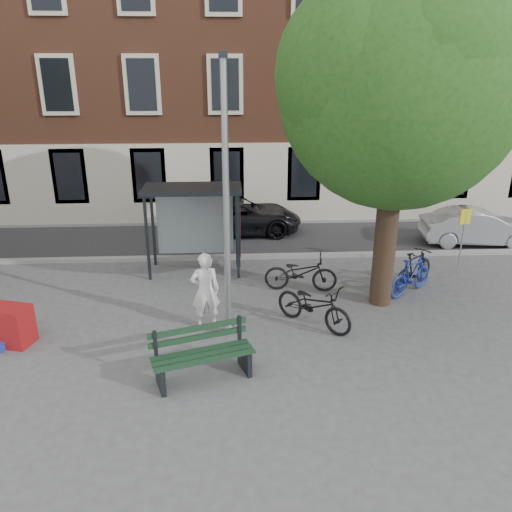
{
  "coord_description": "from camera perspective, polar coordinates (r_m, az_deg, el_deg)",
  "views": [
    {
      "loc": [
        0.07,
        -10.29,
        5.73
      ],
      "look_at": [
        0.71,
        1.42,
        1.4
      ],
      "focal_mm": 35.0,
      "sensor_mm": 36.0,
      "label": 1
    }
  ],
  "objects": [
    {
      "name": "lamppost",
      "position": [
        10.7,
        -3.39,
        4.24
      ],
      "size": [
        0.28,
        0.35,
        6.11
      ],
      "color": "#9EA0A3",
      "rests_on": "ground"
    },
    {
      "name": "ground",
      "position": [
        11.78,
        -3.11,
        -8.89
      ],
      "size": [
        90.0,
        90.0,
        0.0
      ],
      "primitive_type": "plane",
      "color": "#4C4C4F",
      "rests_on": "ground"
    },
    {
      "name": "car_dark",
      "position": [
        18.81,
        -2.07,
        4.61
      ],
      "size": [
        4.81,
        2.37,
        1.31
      ],
      "primitive_type": "imported",
      "rotation": [
        0.0,
        0.0,
        1.61
      ],
      "color": "black",
      "rests_on": "ground"
    },
    {
      "name": "painter",
      "position": [
        11.73,
        -5.82,
        -3.98
      ],
      "size": [
        0.74,
        0.54,
        1.87
      ],
      "primitive_type": "imported",
      "rotation": [
        0.0,
        0.0,
        3.28
      ],
      "color": "white",
      "rests_on": "ground"
    },
    {
      "name": "building_row",
      "position": [
        23.32,
        -3.6,
        23.36
      ],
      "size": [
        30.0,
        8.0,
        14.0
      ],
      "primitive_type": "cube",
      "color": "brown",
      "rests_on": "ground"
    },
    {
      "name": "red_stand",
      "position": [
        12.45,
        -26.3,
        -7.12
      ],
      "size": [
        1.03,
        0.82,
        0.9
      ],
      "primitive_type": "cube",
      "rotation": [
        0.0,
        0.0,
        -0.28
      ],
      "color": "maroon",
      "rests_on": "ground"
    },
    {
      "name": "tree_right",
      "position": [
        12.32,
        16.45,
        18.96
      ],
      "size": [
        5.76,
        5.6,
        8.2
      ],
      "color": "black",
      "rests_on": "ground"
    },
    {
      "name": "curb_near",
      "position": [
        16.31,
        -3.18,
        -0.11
      ],
      "size": [
        40.0,
        0.25,
        0.12
      ],
      "primitive_type": "cube",
      "color": "gray",
      "rests_on": "ground"
    },
    {
      "name": "bike_b",
      "position": [
        14.24,
        17.31,
        -2.15
      ],
      "size": [
        1.7,
        1.43,
        1.05
      ],
      "primitive_type": "imported",
      "rotation": [
        0.0,
        0.0,
        2.2
      ],
      "color": "navy",
      "rests_on": "ground"
    },
    {
      "name": "bench",
      "position": [
        10.07,
        -6.15,
        -11.34
      ],
      "size": [
        2.1,
        1.23,
        1.03
      ],
      "rotation": [
        0.0,
        0.0,
        0.32
      ],
      "color": "#1E2328",
      "rests_on": "ground"
    },
    {
      "name": "road",
      "position": [
        18.21,
        -3.2,
        1.91
      ],
      "size": [
        40.0,
        4.0,
        0.01
      ],
      "primitive_type": "cube",
      "color": "#28282B",
      "rests_on": "ground"
    },
    {
      "name": "bus_shelter",
      "position": [
        14.9,
        -5.66,
        5.35
      ],
      "size": [
        2.85,
        1.45,
        2.62
      ],
      "color": "#1E2328",
      "rests_on": "ground"
    },
    {
      "name": "bike_d",
      "position": [
        14.65,
        17.6,
        -1.44
      ],
      "size": [
        1.74,
        1.57,
        1.1
      ],
      "primitive_type": "imported",
      "rotation": [
        0.0,
        0.0,
        2.27
      ],
      "color": "black",
      "rests_on": "ground"
    },
    {
      "name": "bucket_c",
      "position": [
        12.73,
        -26.68,
        -7.94
      ],
      "size": [
        0.35,
        0.35,
        0.36
      ],
      "primitive_type": "cylinder",
      "rotation": [
        0.0,
        0.0,
        0.32
      ],
      "color": "silver",
      "rests_on": "ground"
    },
    {
      "name": "bike_a",
      "position": [
        13.84,
        5.12,
        -1.92
      ],
      "size": [
        2.08,
        0.97,
        1.05
      ],
      "primitive_type": "imported",
      "rotation": [
        0.0,
        0.0,
        1.43
      ],
      "color": "black",
      "rests_on": "ground"
    },
    {
      "name": "bike_c",
      "position": [
        11.94,
        6.62,
        -5.59
      ],
      "size": [
        2.01,
        1.98,
        1.1
      ],
      "primitive_type": "imported",
      "rotation": [
        0.0,
        0.0,
        0.8
      ],
      "color": "black",
      "rests_on": "ground"
    },
    {
      "name": "notice_sign",
      "position": [
        15.86,
        22.68,
        3.11
      ],
      "size": [
        0.35,
        0.09,
        2.01
      ],
      "rotation": [
        0.0,
        0.0,
        0.18
      ],
      "color": "#9EA0A3",
      "rests_on": "ground"
    },
    {
      "name": "car_silver",
      "position": [
        19.15,
        23.99,
        3.04
      ],
      "size": [
        3.95,
        1.75,
        1.26
      ],
      "primitive_type": "imported",
      "rotation": [
        0.0,
        0.0,
        1.46
      ],
      "color": "#93969A",
      "rests_on": "ground"
    },
    {
      "name": "curb_far",
      "position": [
        20.1,
        -3.21,
        3.86
      ],
      "size": [
        40.0,
        0.25,
        0.12
      ],
      "primitive_type": "cube",
      "color": "gray",
      "rests_on": "ground"
    }
  ]
}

